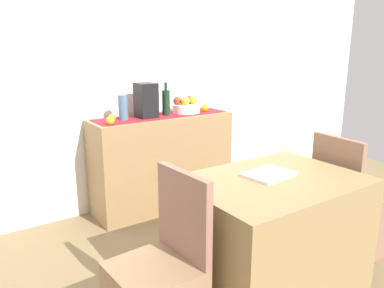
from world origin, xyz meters
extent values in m
cube|color=olive|center=(0.00, 0.00, -0.01)|extent=(6.40, 6.40, 0.02)
cube|color=silver|center=(0.00, 1.18, 1.35)|extent=(6.40, 0.06, 2.70)
cube|color=olive|center=(0.10, 0.92, 0.44)|extent=(1.32, 0.42, 0.87)
cube|color=maroon|center=(0.10, 0.92, 0.87)|extent=(1.24, 0.32, 0.01)
cylinder|color=white|center=(0.36, 0.92, 0.92)|extent=(0.26, 0.26, 0.08)
sphere|color=#8FAC43|center=(0.35, 0.97, 0.99)|extent=(0.07, 0.07, 0.07)
sphere|color=gold|center=(0.42, 0.89, 0.99)|extent=(0.07, 0.07, 0.07)
sphere|color=gold|center=(0.33, 0.88, 0.99)|extent=(0.08, 0.08, 0.08)
sphere|color=#A9351E|center=(0.28, 0.95, 0.99)|extent=(0.07, 0.07, 0.07)
sphere|color=#BA3B20|center=(0.43, 0.97, 0.99)|extent=(0.07, 0.07, 0.07)
cylinder|color=#173320|center=(0.14, 0.92, 0.99)|extent=(0.07, 0.07, 0.23)
cylinder|color=#173320|center=(0.14, 0.92, 1.14)|extent=(0.03, 0.03, 0.07)
cube|color=black|center=(-0.06, 0.92, 1.02)|extent=(0.16, 0.18, 0.31)
cylinder|color=#466A88|center=(-0.28, 0.92, 0.98)|extent=(0.08, 0.08, 0.22)
sphere|color=orange|center=(-0.45, 0.80, 0.91)|extent=(0.07, 0.07, 0.07)
sphere|color=orange|center=(0.55, 0.87, 0.91)|extent=(0.07, 0.07, 0.07)
sphere|color=orange|center=(-0.40, 0.89, 0.91)|extent=(0.07, 0.07, 0.07)
cube|color=olive|center=(-0.03, -0.59, 0.37)|extent=(1.04, 0.76, 0.74)
cube|color=white|center=(-0.01, -0.53, 0.75)|extent=(0.30, 0.24, 0.02)
cube|color=#936454|center=(-0.65, -0.58, 0.68)|extent=(0.06, 0.40, 0.45)
cube|color=#886653|center=(0.77, -0.59, 0.23)|extent=(0.43, 0.43, 0.45)
cube|color=#8E6750|center=(0.59, -0.57, 0.68)|extent=(0.07, 0.40, 0.45)
camera|label=1|loc=(-1.59, -2.03, 1.49)|focal=35.44mm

